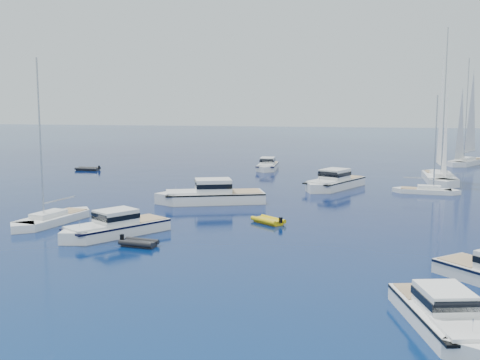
{
  "coord_description": "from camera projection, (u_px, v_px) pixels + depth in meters",
  "views": [
    {
      "loc": [
        11.55,
        -33.04,
        10.23
      ],
      "look_at": [
        0.03,
        24.37,
        2.2
      ],
      "focal_mm": 43.12,
      "sensor_mm": 36.0,
      "label": 1
    }
  ],
  "objects": [
    {
      "name": "motor_cruiser_centre",
      "position": [
        211.0,
        203.0,
        58.43
      ],
      "size": [
        12.37,
        7.38,
        3.11
      ],
      "primitive_type": null,
      "rotation": [
        0.0,
        0.0,
        1.91
      ],
      "color": "white",
      "rests_on": "ground"
    },
    {
      "name": "tender_yellow",
      "position": [
        268.0,
        223.0,
        48.67
      ],
      "size": [
        3.46,
        3.3,
        0.95
      ],
      "primitive_type": null,
      "rotation": [
        0.0,
        0.0,
        0.87
      ],
      "color": "gold",
      "rests_on": "ground"
    },
    {
      "name": "motor_cruiser_horizon",
      "position": [
        267.0,
        169.0,
        86.88
      ],
      "size": [
        3.01,
        8.98,
        2.33
      ],
      "primitive_type": null,
      "rotation": [
        0.0,
        0.0,
        3.17
      ],
      "color": "silver",
      "rests_on": "ground"
    },
    {
      "name": "motor_cruiser_near",
      "position": [
        445.0,
        329.0,
        26.04
      ],
      "size": [
        4.87,
        9.47,
        2.38
      ],
      "primitive_type": null,
      "rotation": [
        0.0,
        0.0,
        3.38
      ],
      "color": "white",
      "rests_on": "ground"
    },
    {
      "name": "motor_cruiser_distant",
      "position": [
        334.0,
        188.0,
        68.1
      ],
      "size": [
        7.96,
        11.49,
        2.92
      ],
      "primitive_type": null,
      "rotation": [
        0.0,
        0.0,
        2.68
      ],
      "color": "silver",
      "rests_on": "ground"
    },
    {
      "name": "sailboat_centre",
      "position": [
        426.0,
        193.0,
        64.43
      ],
      "size": [
        7.86,
        2.74,
        11.32
      ],
      "primitive_type": null,
      "rotation": [
        0.0,
        0.0,
        4.62
      ],
      "color": "white",
      "rests_on": "ground"
    },
    {
      "name": "sailboat_sails_far",
      "position": [
        466.0,
        165.0,
        93.6
      ],
      "size": [
        8.8,
        11.88,
        17.6
      ],
      "primitive_type": null,
      "rotation": [
        0.0,
        0.0,
        2.6
      ],
      "color": "white",
      "rests_on": "ground"
    },
    {
      "name": "ground",
      "position": [
        162.0,
        267.0,
        35.73
      ],
      "size": [
        400.0,
        400.0,
        0.0
      ],
      "primitive_type": "plane",
      "color": "navy",
      "rests_on": "ground"
    },
    {
      "name": "sailboat_sails_r",
      "position": [
        439.0,
        182.0,
        73.72
      ],
      "size": [
        3.66,
        13.56,
        19.88
      ],
      "primitive_type": null,
      "rotation": [
        0.0,
        0.0,
        3.13
      ],
      "color": "white",
      "rests_on": "ground"
    },
    {
      "name": "tender_grey_near",
      "position": [
        139.0,
        246.0,
        40.96
      ],
      "size": [
        2.95,
        1.99,
        0.95
      ],
      "primitive_type": null,
      "rotation": [
        0.0,
        0.0,
        4.56
      ],
      "color": "black",
      "rests_on": "ground"
    },
    {
      "name": "motor_cruiser_left",
      "position": [
        114.0,
        235.0,
        44.28
      ],
      "size": [
        7.88,
        9.61,
        2.53
      ],
      "primitive_type": null,
      "rotation": [
        0.0,
        0.0,
        2.54
      ],
      "color": "white",
      "rests_on": "ground"
    },
    {
      "name": "sailboat_fore",
      "position": [
        52.0,
        223.0,
        48.71
      ],
      "size": [
        4.43,
        9.99,
        14.23
      ],
      "primitive_type": null,
      "rotation": [
        0.0,
        0.0,
        2.94
      ],
      "color": "white",
      "rests_on": "ground"
    },
    {
      "name": "tender_grey_far",
      "position": [
        88.0,
        170.0,
        85.89
      ],
      "size": [
        3.64,
        2.0,
        0.95
      ],
      "primitive_type": null,
      "rotation": [
        0.0,
        0.0,
        1.57
      ],
      "color": "black",
      "rests_on": "ground"
    }
  ]
}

